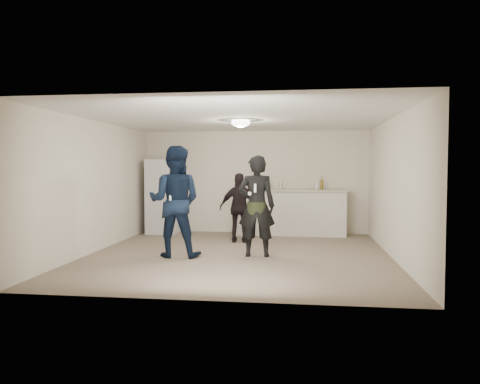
# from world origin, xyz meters

# --- Properties ---
(floor) EXTENTS (6.00, 6.00, 0.00)m
(floor) POSITION_xyz_m (0.00, 0.00, 0.00)
(floor) COLOR #6B5B4C
(floor) RESTS_ON ground
(ceiling) EXTENTS (6.00, 6.00, 0.00)m
(ceiling) POSITION_xyz_m (0.00, 0.00, 2.50)
(ceiling) COLOR silver
(ceiling) RESTS_ON wall_back
(wall_back) EXTENTS (6.00, 0.00, 6.00)m
(wall_back) POSITION_xyz_m (0.00, 3.00, 1.25)
(wall_back) COLOR beige
(wall_back) RESTS_ON floor
(wall_front) EXTENTS (6.00, 0.00, 6.00)m
(wall_front) POSITION_xyz_m (0.00, -3.00, 1.25)
(wall_front) COLOR beige
(wall_front) RESTS_ON floor
(wall_left) EXTENTS (0.00, 6.00, 6.00)m
(wall_left) POSITION_xyz_m (-2.75, 0.00, 1.25)
(wall_left) COLOR beige
(wall_left) RESTS_ON floor
(wall_right) EXTENTS (0.00, 6.00, 6.00)m
(wall_right) POSITION_xyz_m (2.75, 0.00, 1.25)
(wall_right) COLOR beige
(wall_right) RESTS_ON floor
(counter) EXTENTS (2.60, 0.56, 1.05)m
(counter) POSITION_xyz_m (0.88, 2.67, 0.53)
(counter) COLOR beige
(counter) RESTS_ON floor
(counter_top) EXTENTS (2.68, 0.64, 0.04)m
(counter_top) POSITION_xyz_m (0.88, 2.67, 1.07)
(counter_top) COLOR #C2B996
(counter_top) RESTS_ON counter
(fridge) EXTENTS (0.70, 0.70, 1.80)m
(fridge) POSITION_xyz_m (-2.22, 2.60, 0.90)
(fridge) COLOR silver
(fridge) RESTS_ON floor
(fridge_handle) EXTENTS (0.02, 0.02, 0.60)m
(fridge_handle) POSITION_xyz_m (-1.94, 2.23, 1.30)
(fridge_handle) COLOR silver
(fridge_handle) RESTS_ON fridge
(ceiling_dome) EXTENTS (0.36, 0.36, 0.16)m
(ceiling_dome) POSITION_xyz_m (0.00, 0.30, 2.45)
(ceiling_dome) COLOR white
(ceiling_dome) RESTS_ON ceiling
(shaker) EXTENTS (0.08, 0.08, 0.17)m
(shaker) POSITION_xyz_m (0.65, 2.61, 1.18)
(shaker) COLOR #B6B6BB
(shaker) RESTS_ON counter_top
(man) EXTENTS (0.98, 0.77, 2.00)m
(man) POSITION_xyz_m (-1.12, -0.30, 1.00)
(man) COLOR #0E203D
(man) RESTS_ON floor
(woman) EXTENTS (0.69, 0.47, 1.83)m
(woman) POSITION_xyz_m (0.34, -0.10, 0.92)
(woman) COLOR black
(woman) RESTS_ON floor
(camo_shorts) EXTENTS (0.34, 0.34, 0.28)m
(camo_shorts) POSITION_xyz_m (0.34, -0.10, 0.85)
(camo_shorts) COLOR #263317
(camo_shorts) RESTS_ON woman
(spectator) EXTENTS (0.91, 0.46, 1.49)m
(spectator) POSITION_xyz_m (-0.16, 1.43, 0.75)
(spectator) COLOR black
(spectator) RESTS_ON floor
(remote_man) EXTENTS (0.04, 0.04, 0.15)m
(remote_man) POSITION_xyz_m (-1.12, -0.58, 1.05)
(remote_man) COLOR white
(remote_man) RESTS_ON man
(nunchuk_man) EXTENTS (0.07, 0.07, 0.07)m
(nunchuk_man) POSITION_xyz_m (-1.00, -0.55, 0.98)
(nunchuk_man) COLOR white
(nunchuk_man) RESTS_ON man
(remote_woman) EXTENTS (0.04, 0.04, 0.15)m
(remote_woman) POSITION_xyz_m (0.34, -0.35, 1.25)
(remote_woman) COLOR white
(remote_woman) RESTS_ON woman
(nunchuk_woman) EXTENTS (0.07, 0.07, 0.07)m
(nunchuk_woman) POSITION_xyz_m (0.24, -0.32, 1.15)
(nunchuk_woman) COLOR white
(nunchuk_woman) RESTS_ON woman
(bottle_cluster) EXTENTS (1.61, 0.35, 0.24)m
(bottle_cluster) POSITION_xyz_m (0.76, 2.71, 1.20)
(bottle_cluster) COLOR #785E11
(bottle_cluster) RESTS_ON counter_top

